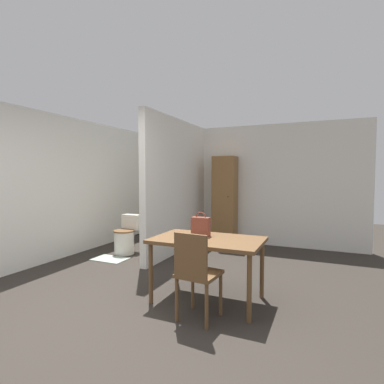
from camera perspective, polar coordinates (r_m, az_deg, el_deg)
ground_plane at (r=3.34m, az=-15.80°, el=-22.84°), size 16.00×16.00×0.00m
wall_back at (r=6.64m, az=6.96°, el=1.40°), size 5.53×0.12×2.50m
wall_left at (r=6.05m, az=-20.89°, el=1.03°), size 0.12×4.99×2.50m
partition_wall at (r=5.69m, az=-2.77°, el=1.12°), size 0.12×2.41×2.50m
dining_table at (r=3.52m, az=2.99°, el=-10.00°), size 1.25×0.78×0.73m
wooden_chair at (r=3.08m, az=0.79°, el=-14.97°), size 0.42×0.42×0.90m
toilet at (r=5.80m, az=-12.44°, el=-8.36°), size 0.39×0.54×0.70m
handbag at (r=3.62m, az=1.67°, el=-6.53°), size 0.22×0.10×0.29m
wooden_cabinet at (r=6.39m, az=6.29°, el=-1.58°), size 0.47×0.42×1.85m
bath_mat at (r=5.51m, az=-15.36°, el=-12.20°), size 0.59×0.39×0.01m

